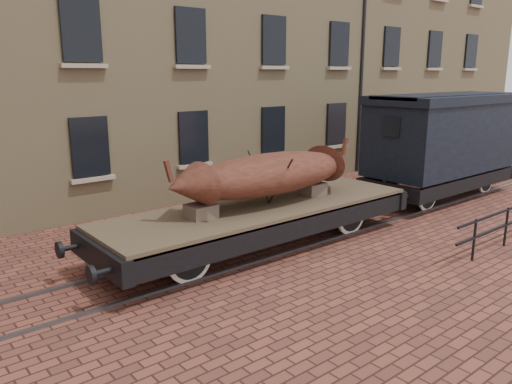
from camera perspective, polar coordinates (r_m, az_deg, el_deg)
ground at (r=12.70m, az=1.42°, el=-6.13°), size 90.00×90.00×0.00m
warehouse_cream at (r=22.08m, az=-10.35°, el=20.37°), size 40.00×10.19×14.00m
rail_track at (r=12.69m, az=1.42°, el=-6.00°), size 30.00×1.52×0.06m
flatcar_wagon at (r=12.29m, az=0.64°, el=-2.48°), size 9.36×2.54×1.41m
iron_boat at (r=12.21m, az=1.51°, el=2.11°), size 5.77×1.68×1.41m
goods_van at (r=18.26m, az=20.68°, el=6.26°), size 6.93×2.53×3.58m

